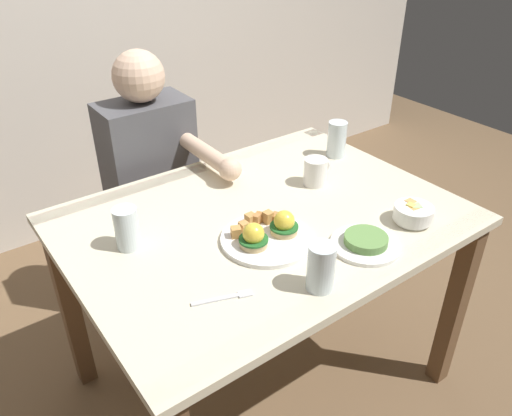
% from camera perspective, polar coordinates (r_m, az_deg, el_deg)
% --- Properties ---
extents(ground_plane, '(6.00, 6.00, 0.00)m').
position_cam_1_polar(ground_plane, '(2.07, 0.70, -18.40)').
color(ground_plane, brown).
extents(dining_table, '(1.20, 0.90, 0.74)m').
position_cam_1_polar(dining_table, '(1.64, 0.84, -4.03)').
color(dining_table, beige).
rests_on(dining_table, ground_plane).
extents(eggs_benedict_plate, '(0.27, 0.27, 0.09)m').
position_cam_1_polar(eggs_benedict_plate, '(1.46, 1.25, -2.99)').
color(eggs_benedict_plate, white).
rests_on(eggs_benedict_plate, dining_table).
extents(fruit_bowl, '(0.12, 0.12, 0.06)m').
position_cam_1_polar(fruit_bowl, '(1.61, 17.33, -0.58)').
color(fruit_bowl, white).
rests_on(fruit_bowl, dining_table).
extents(coffee_mug, '(0.11, 0.08, 0.09)m').
position_cam_1_polar(coffee_mug, '(1.75, 6.78, 4.20)').
color(coffee_mug, white).
rests_on(coffee_mug, dining_table).
extents(fork, '(0.15, 0.07, 0.00)m').
position_cam_1_polar(fork, '(1.28, -3.40, -10.07)').
color(fork, silver).
rests_on(fork, dining_table).
extents(water_glass_near, '(0.07, 0.07, 0.13)m').
position_cam_1_polar(water_glass_near, '(1.28, 7.33, -6.97)').
color(water_glass_near, silver).
rests_on(water_glass_near, dining_table).
extents(water_glass_far, '(0.07, 0.07, 0.14)m').
position_cam_1_polar(water_glass_far, '(1.96, 9.10, 7.45)').
color(water_glass_far, silver).
rests_on(water_glass_far, dining_table).
extents(water_glass_extra, '(0.07, 0.07, 0.13)m').
position_cam_1_polar(water_glass_extra, '(1.46, -14.35, -2.43)').
color(water_glass_extra, silver).
rests_on(water_glass_extra, dining_table).
extents(side_plate, '(0.20, 0.20, 0.04)m').
position_cam_1_polar(side_plate, '(1.47, 12.27, -3.83)').
color(side_plate, white).
rests_on(side_plate, dining_table).
extents(diner_person, '(0.34, 0.54, 1.14)m').
position_cam_1_polar(diner_person, '(2.04, -11.37, 3.53)').
color(diner_person, '#33333D').
rests_on(diner_person, ground_plane).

